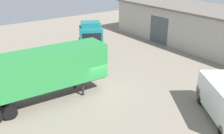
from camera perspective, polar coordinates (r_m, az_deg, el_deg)
ground_plane at (r=23.05m, az=-2.53°, el=-5.01°), size 60.00×60.00×0.00m
warehouse_building at (r=34.87m, az=23.20°, el=7.09°), size 32.00×8.68×4.88m
tractor_unit_teal at (r=30.55m, az=-4.62°, el=5.88°), size 7.14×5.28×4.15m
container_trailer_green at (r=20.88m, az=-14.57°, el=-0.73°), size 2.91×10.07×4.21m
delivery_van_white at (r=20.26m, az=23.16°, el=-6.56°), size 5.85×4.83×2.60m
gravel_pile at (r=31.27m, az=-16.52°, el=2.68°), size 3.91×3.91×1.06m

